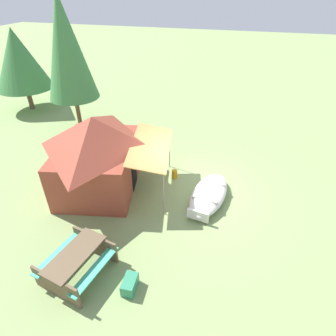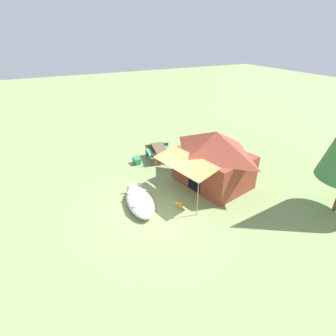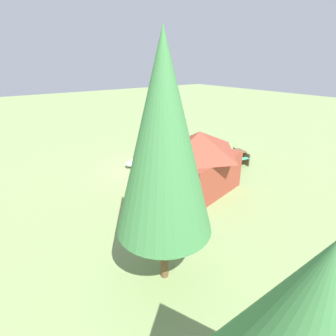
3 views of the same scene
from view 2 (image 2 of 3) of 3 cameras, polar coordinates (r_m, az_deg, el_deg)
ground_plane at (r=11.58m, az=-1.48°, el=-8.26°), size 80.00×80.00×0.00m
beached_rowboat at (r=11.53m, az=-6.12°, el=-7.14°), size 2.65×1.44×0.46m
canvas_cabin_tent at (r=12.77m, az=9.94°, el=2.30°), size 4.10×4.48×2.71m
picnic_table at (r=15.43m, az=-1.78°, el=3.50°), size 1.87×1.70×0.75m
cooler_box at (r=15.12m, az=-6.82°, el=1.54°), size 0.54×0.34×0.35m
fuel_can at (r=11.36m, az=2.64°, el=-8.07°), size 0.30×0.30×0.33m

